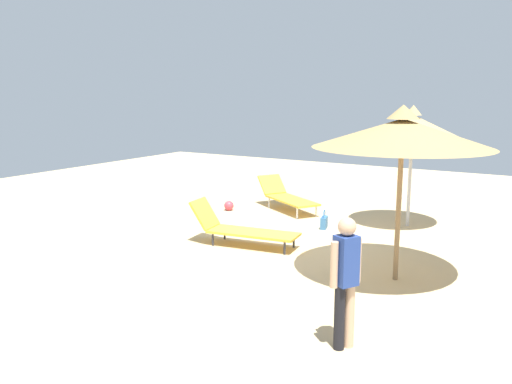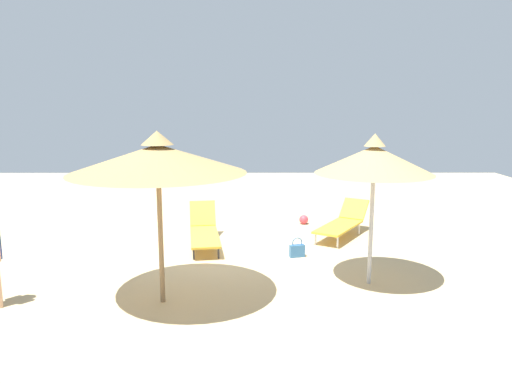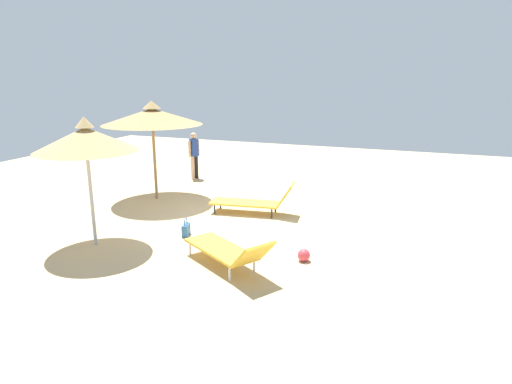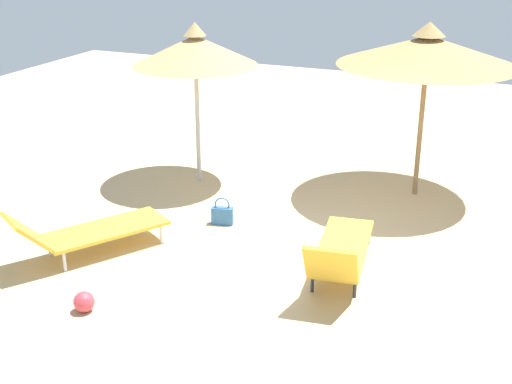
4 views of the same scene
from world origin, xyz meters
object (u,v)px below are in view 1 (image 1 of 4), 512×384
object	(u,v)px
parasol_umbrella_back	(413,126)
lounge_chair_near_left	(286,196)
person_standing_front	(345,276)
beach_ball	(229,206)
lounge_chair_far_right	(240,228)
parasol_umbrella_far_left	(402,133)
handbag	(324,222)

from	to	relation	value
parasol_umbrella_back	lounge_chair_near_left	world-z (taller)	parasol_umbrella_back
person_standing_front	beach_ball	distance (m)	7.74
lounge_chair_far_right	person_standing_front	world-z (taller)	person_standing_front
person_standing_front	parasol_umbrella_back	bearing A→B (deg)	-80.90
parasol_umbrella_far_left	handbag	xyz separation A→B (m)	(2.35, -2.42, -2.22)
lounge_chair_near_left	person_standing_front	xyz separation A→B (m)	(-4.15, 6.33, 0.53)
parasol_umbrella_back	beach_ball	xyz separation A→B (m)	(4.38, 0.75, -2.14)
parasol_umbrella_far_left	beach_ball	distance (m)	6.34
parasol_umbrella_back	beach_ball	size ratio (longest dim) A/B	10.97
handbag	beach_ball	bearing A→B (deg)	-8.54
lounge_chair_near_left	beach_ball	xyz separation A→B (m)	(1.23, 0.82, -0.24)
lounge_chair_near_left	person_standing_front	size ratio (longest dim) A/B	1.35
parasol_umbrella_back	handbag	world-z (taller)	parasol_umbrella_back
parasol_umbrella_far_left	beach_ball	bearing A→B (deg)	-28.74
person_standing_front	handbag	distance (m)	5.73
parasol_umbrella_far_left	handbag	size ratio (longest dim) A/B	6.52
beach_ball	handbag	bearing A→B (deg)	171.46
parasol_umbrella_back	person_standing_front	bearing A→B (deg)	99.10
parasol_umbrella_far_left	handbag	distance (m)	4.04
lounge_chair_far_right	parasol_umbrella_back	bearing A→B (deg)	-126.65
parasol_umbrella_back	handbag	distance (m)	2.86
person_standing_front	lounge_chair_near_left	bearing A→B (deg)	-56.75
parasol_umbrella_far_left	handbag	world-z (taller)	parasol_umbrella_far_left
lounge_chair_far_right	lounge_chair_near_left	bearing A→B (deg)	-77.48
parasol_umbrella_far_left	lounge_chair_far_right	world-z (taller)	parasol_umbrella_far_left
person_standing_front	handbag	xyz separation A→B (m)	(2.53, -5.08, -0.74)
parasol_umbrella_back	lounge_chair_near_left	bearing A→B (deg)	-1.42
parasol_umbrella_back	lounge_chair_near_left	distance (m)	3.68
handbag	beach_ball	xyz separation A→B (m)	(2.85, -0.43, -0.03)
lounge_chair_near_left	beach_ball	size ratio (longest dim) A/B	8.67
parasol_umbrella_back	person_standing_front	distance (m)	6.48
handbag	beach_ball	distance (m)	2.88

